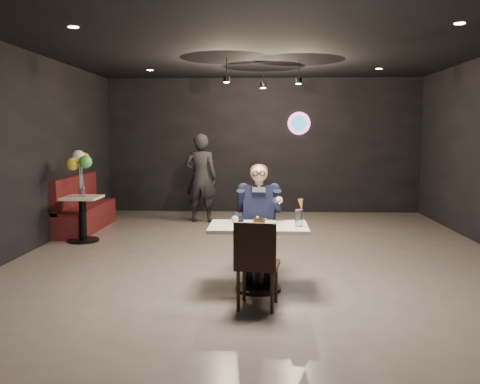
{
  "coord_description": "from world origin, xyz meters",
  "views": [
    {
      "loc": [
        0.01,
        -6.96,
        1.77
      ],
      "look_at": [
        -0.28,
        -0.75,
        1.05
      ],
      "focal_mm": 38.0,
      "sensor_mm": 36.0,
      "label": 1
    }
  ],
  "objects_px": {
    "seated_man": "(259,219)",
    "balloon_vase": "(82,192)",
    "side_table": "(83,220)",
    "main_table": "(258,258)",
    "sundae_glass": "(299,218)",
    "passerby": "(201,178)",
    "chair_near": "(258,263)",
    "booth_bench": "(86,203)",
    "chair_far": "(259,240)"
  },
  "relations": [
    {
      "from": "seated_man",
      "to": "passerby",
      "type": "height_order",
      "value": "passerby"
    },
    {
      "from": "booth_bench",
      "to": "chair_near",
      "type": "bearing_deg",
      "value": -51.67
    },
    {
      "from": "side_table",
      "to": "booth_bench",
      "type": "bearing_deg",
      "value": 106.7
    },
    {
      "from": "passerby",
      "to": "booth_bench",
      "type": "bearing_deg",
      "value": 30.66
    },
    {
      "from": "sundae_glass",
      "to": "passerby",
      "type": "distance_m",
      "value": 4.8
    },
    {
      "from": "chair_near",
      "to": "booth_bench",
      "type": "distance_m",
      "value": 5.17
    },
    {
      "from": "chair_far",
      "to": "side_table",
      "type": "height_order",
      "value": "chair_far"
    },
    {
      "from": "main_table",
      "to": "side_table",
      "type": "xyz_separation_m",
      "value": [
        -2.91,
        2.49,
        -0.02
      ]
    },
    {
      "from": "sundae_glass",
      "to": "passerby",
      "type": "xyz_separation_m",
      "value": [
        -1.64,
        4.51,
        0.05
      ]
    },
    {
      "from": "chair_far",
      "to": "booth_bench",
      "type": "height_order",
      "value": "booth_bench"
    },
    {
      "from": "booth_bench",
      "to": "balloon_vase",
      "type": "relative_size",
      "value": 12.72
    },
    {
      "from": "seated_man",
      "to": "balloon_vase",
      "type": "xyz_separation_m",
      "value": [
        -2.91,
        1.94,
        0.11
      ]
    },
    {
      "from": "chair_near",
      "to": "seated_man",
      "type": "xyz_separation_m",
      "value": [
        -0.0,
        1.11,
        0.26
      ]
    },
    {
      "from": "seated_man",
      "to": "side_table",
      "type": "height_order",
      "value": "seated_man"
    },
    {
      "from": "chair_near",
      "to": "balloon_vase",
      "type": "xyz_separation_m",
      "value": [
        -2.91,
        3.06,
        0.37
      ]
    },
    {
      "from": "chair_near",
      "to": "passerby",
      "type": "distance_m",
      "value": 5.2
    },
    {
      "from": "side_table",
      "to": "balloon_vase",
      "type": "bearing_deg",
      "value": 0.0
    },
    {
      "from": "main_table",
      "to": "seated_man",
      "type": "relative_size",
      "value": 0.76
    },
    {
      "from": "chair_far",
      "to": "seated_man",
      "type": "distance_m",
      "value": 0.26
    },
    {
      "from": "side_table",
      "to": "seated_man",
      "type": "bearing_deg",
      "value": -33.76
    },
    {
      "from": "sundae_glass",
      "to": "side_table",
      "type": "height_order",
      "value": "sundae_glass"
    },
    {
      "from": "side_table",
      "to": "chair_near",
      "type": "bearing_deg",
      "value": -46.44
    },
    {
      "from": "chair_far",
      "to": "balloon_vase",
      "type": "distance_m",
      "value": 3.52
    },
    {
      "from": "main_table",
      "to": "chair_near",
      "type": "bearing_deg",
      "value": -90.0
    },
    {
      "from": "booth_bench",
      "to": "side_table",
      "type": "bearing_deg",
      "value": -73.3
    },
    {
      "from": "seated_man",
      "to": "booth_bench",
      "type": "xyz_separation_m",
      "value": [
        -3.21,
        2.94,
        -0.22
      ]
    },
    {
      "from": "booth_bench",
      "to": "passerby",
      "type": "relative_size",
      "value": 1.13
    },
    {
      "from": "seated_man",
      "to": "sundae_glass",
      "type": "xyz_separation_m",
      "value": [
        0.45,
        -0.59,
        0.12
      ]
    },
    {
      "from": "chair_far",
      "to": "chair_near",
      "type": "distance_m",
      "value": 1.11
    },
    {
      "from": "booth_bench",
      "to": "side_table",
      "type": "height_order",
      "value": "booth_bench"
    },
    {
      "from": "sundae_glass",
      "to": "balloon_vase",
      "type": "xyz_separation_m",
      "value": [
        -3.36,
        2.53,
        -0.01
      ]
    },
    {
      "from": "main_table",
      "to": "chair_near",
      "type": "height_order",
      "value": "chair_near"
    },
    {
      "from": "side_table",
      "to": "balloon_vase",
      "type": "xyz_separation_m",
      "value": [
        0.0,
        0.0,
        0.47
      ]
    },
    {
      "from": "chair_near",
      "to": "chair_far",
      "type": "bearing_deg",
      "value": 97.84
    },
    {
      "from": "sundae_glass",
      "to": "passerby",
      "type": "bearing_deg",
      "value": 110.01
    },
    {
      "from": "side_table",
      "to": "passerby",
      "type": "bearing_deg",
      "value": 49.18
    },
    {
      "from": "chair_far",
      "to": "chair_near",
      "type": "bearing_deg",
      "value": -90.0
    },
    {
      "from": "main_table",
      "to": "chair_far",
      "type": "relative_size",
      "value": 1.2
    },
    {
      "from": "main_table",
      "to": "chair_near",
      "type": "distance_m",
      "value": 0.57
    },
    {
      "from": "chair_near",
      "to": "passerby",
      "type": "xyz_separation_m",
      "value": [
        -1.2,
        5.04,
        0.43
      ]
    },
    {
      "from": "main_table",
      "to": "side_table",
      "type": "relative_size",
      "value": 1.54
    },
    {
      "from": "main_table",
      "to": "passerby",
      "type": "distance_m",
      "value": 4.66
    },
    {
      "from": "chair_far",
      "to": "booth_bench",
      "type": "bearing_deg",
      "value": 137.46
    },
    {
      "from": "seated_man",
      "to": "passerby",
      "type": "relative_size",
      "value": 0.81
    },
    {
      "from": "side_table",
      "to": "balloon_vase",
      "type": "distance_m",
      "value": 0.47
    },
    {
      "from": "seated_man",
      "to": "chair_far",
      "type": "bearing_deg",
      "value": 0.0
    },
    {
      "from": "seated_man",
      "to": "balloon_vase",
      "type": "bearing_deg",
      "value": 146.24
    },
    {
      "from": "sundae_glass",
      "to": "booth_bench",
      "type": "distance_m",
      "value": 5.1
    },
    {
      "from": "sundae_glass",
      "to": "balloon_vase",
      "type": "distance_m",
      "value": 4.2
    },
    {
      "from": "balloon_vase",
      "to": "chair_far",
      "type": "bearing_deg",
      "value": -33.76
    }
  ]
}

